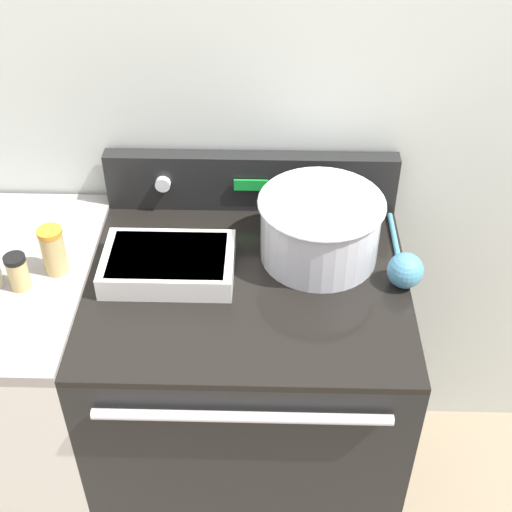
{
  "coord_description": "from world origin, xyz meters",
  "views": [
    {
      "loc": [
        0.05,
        -0.96,
        2.05
      ],
      "look_at": [
        0.02,
        0.35,
        0.97
      ],
      "focal_mm": 50.0,
      "sensor_mm": 36.0,
      "label": 1
    }
  ],
  "objects_px": {
    "mixing_bowl": "(320,225)",
    "spice_jar_orange_cap": "(53,250)",
    "ladle": "(405,269)",
    "casserole_dish": "(168,263)",
    "spice_jar_black_cap": "(18,272)"
  },
  "relations": [
    {
      "from": "mixing_bowl",
      "to": "spice_jar_orange_cap",
      "type": "distance_m",
      "value": 0.64
    },
    {
      "from": "ladle",
      "to": "mixing_bowl",
      "type": "bearing_deg",
      "value": 154.33
    },
    {
      "from": "casserole_dish",
      "to": "spice_jar_orange_cap",
      "type": "height_order",
      "value": "spice_jar_orange_cap"
    },
    {
      "from": "ladle",
      "to": "spice_jar_black_cap",
      "type": "distance_m",
      "value": 0.91
    },
    {
      "from": "spice_jar_black_cap",
      "to": "ladle",
      "type": "bearing_deg",
      "value": 3.51
    },
    {
      "from": "ladle",
      "to": "spice_jar_orange_cap",
      "type": "relative_size",
      "value": 2.56
    },
    {
      "from": "casserole_dish",
      "to": "spice_jar_orange_cap",
      "type": "bearing_deg",
      "value": -177.99
    },
    {
      "from": "mixing_bowl",
      "to": "ladle",
      "type": "height_order",
      "value": "mixing_bowl"
    },
    {
      "from": "spice_jar_orange_cap",
      "to": "spice_jar_black_cap",
      "type": "xyz_separation_m",
      "value": [
        -0.07,
        -0.06,
        -0.02
      ]
    },
    {
      "from": "casserole_dish",
      "to": "spice_jar_black_cap",
      "type": "relative_size",
      "value": 3.47
    },
    {
      "from": "mixing_bowl",
      "to": "spice_jar_orange_cap",
      "type": "height_order",
      "value": "mixing_bowl"
    },
    {
      "from": "casserole_dish",
      "to": "spice_jar_black_cap",
      "type": "xyz_separation_m",
      "value": [
        -0.34,
        -0.07,
        0.02
      ]
    },
    {
      "from": "casserole_dish",
      "to": "ladle",
      "type": "xyz_separation_m",
      "value": [
        0.56,
        -0.01,
        0.01
      ]
    },
    {
      "from": "casserole_dish",
      "to": "mixing_bowl",
      "type": "bearing_deg",
      "value": 12.52
    },
    {
      "from": "mixing_bowl",
      "to": "ladle",
      "type": "relative_size",
      "value": 0.98
    }
  ]
}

